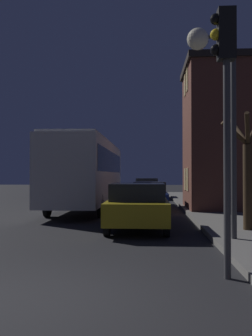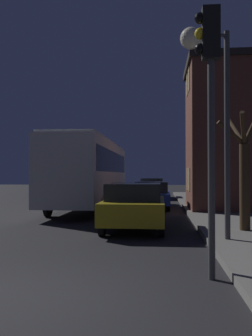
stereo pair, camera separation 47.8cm
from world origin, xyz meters
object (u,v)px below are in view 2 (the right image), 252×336
Objects in this scene: bus at (91,169)px; traffic_light at (209,85)px; car_mid_lane at (152,195)px; bare_tree at (244,171)px; car_far_lane at (152,188)px; streetlamp at (204,73)px; car_near_lane at (135,205)px.

traffic_light is at bearing -70.82° from bus.
car_mid_lane is at bearing 2.53° from bus.
bus is (-6.06, 8.01, 0.18)m from bare_tree.
traffic_light is at bearing -86.14° from car_far_lane.
car_mid_lane is (3.17, 0.14, -1.34)m from bus.
car_far_lane is (-1.76, 18.61, -3.60)m from streetlamp.
streetlamp reaches higher than car_near_lane.
streetlamp is 3.26m from bare_tree.
car_far_lane is at bearing 89.29° from car_near_lane.
streetlamp is 1.46× the size of bare_tree.
traffic_light is 13.25m from car_mid_lane.
bus is at bearing 127.14° from bare_tree.
car_near_lane is (2.78, -7.21, -1.29)m from bus.
streetlamp is 1.16× the size of traffic_light.
bare_tree is 8.72m from car_mid_lane.
car_far_lane is (-1.47, 21.77, -2.55)m from traffic_light.
traffic_light is 0.39× the size of bus.
bare_tree is (1.61, 4.79, -1.43)m from traffic_light.
streetlamp reaches higher than traffic_light.
streetlamp is 0.46× the size of bus.
bus is at bearing 111.09° from car_near_lane.
traffic_light is 21.97m from car_far_lane.
car_mid_lane is (-1.57, 9.78, -3.65)m from streetlamp.
car_near_lane is at bearing -90.71° from car_far_lane.
car_mid_lane is (-1.28, 12.94, -2.59)m from traffic_light.
car_near_lane is at bearing -93.04° from car_mid_lane.
car_mid_lane is at bearing -88.77° from car_far_lane.
car_mid_lane is (0.39, 7.35, -0.05)m from car_near_lane.
car_mid_lane is at bearing 99.11° from streetlamp.
bus is 2.51× the size of car_far_lane.
car_near_lane is (-1.96, 2.42, -3.59)m from streetlamp.
car_far_lane is (-3.08, 16.98, -1.12)m from bare_tree.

